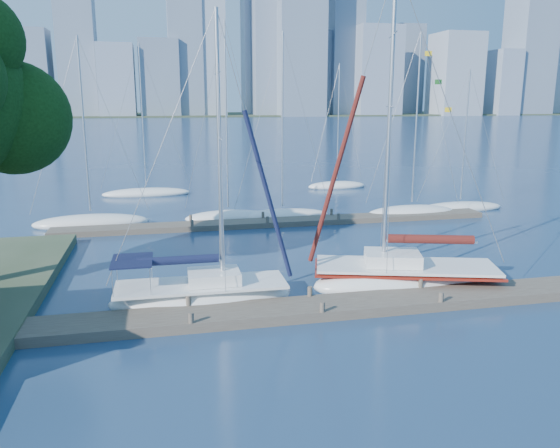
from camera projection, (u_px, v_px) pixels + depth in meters
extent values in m
plane|color=navy|center=(316.00, 313.00, 21.95)|extent=(700.00, 700.00, 0.00)
cube|color=#4A4036|center=(316.00, 308.00, 21.90)|extent=(26.00, 2.00, 0.40)
cube|color=#4A4036|center=(279.00, 222.00, 37.57)|extent=(30.00, 1.80, 0.36)
cube|color=#38472D|center=(168.00, 115.00, 326.82)|extent=(800.00, 100.00, 1.50)
sphere|color=black|center=(13.00, 118.00, 23.98)|extent=(4.98, 4.98, 4.98)
ellipsoid|color=white|center=(202.00, 299.00, 22.90)|extent=(7.64, 2.58, 1.34)
cube|color=white|center=(201.00, 285.00, 22.76)|extent=(7.08, 2.37, 0.11)
cube|color=white|center=(214.00, 277.00, 22.80)|extent=(2.16, 1.65, 0.49)
cylinder|color=silver|center=(220.00, 152.00, 21.73)|extent=(0.16, 0.16, 10.90)
cylinder|color=silver|center=(178.00, 262.00, 22.36)|extent=(3.61, 0.13, 0.09)
cylinder|color=black|center=(178.00, 260.00, 22.34)|extent=(3.32, 0.39, 0.36)
cube|color=black|center=(132.00, 261.00, 21.95)|extent=(1.63, 2.14, 0.07)
ellipsoid|color=white|center=(405.00, 281.00, 25.09)|extent=(9.19, 5.23, 1.53)
cube|color=white|center=(406.00, 266.00, 24.93)|extent=(8.51, 4.83, 0.12)
cube|color=white|center=(392.00, 258.00, 24.89)|extent=(2.88, 2.48, 0.56)
cylinder|color=silver|center=(389.00, 122.00, 23.57)|extent=(0.18, 0.18, 12.86)
cylinder|color=silver|center=(431.00, 241.00, 24.59)|extent=(4.00, 1.28, 0.10)
cylinder|color=#4A1510|center=(431.00, 239.00, 24.57)|extent=(3.77, 1.48, 0.41)
cube|color=maroon|center=(405.00, 269.00, 24.97)|extent=(8.72, 4.99, 0.10)
ellipsoid|color=white|center=(91.00, 223.00, 37.18)|extent=(7.72, 2.48, 1.18)
cylinder|color=silver|center=(84.00, 126.00, 35.75)|extent=(0.13, 0.13, 11.32)
ellipsoid|color=white|center=(229.00, 217.00, 39.08)|extent=(6.50, 3.50, 1.03)
cylinder|color=silver|center=(226.00, 117.00, 37.51)|extent=(0.11, 0.11, 12.66)
ellipsoid|color=white|center=(282.00, 216.00, 39.58)|extent=(6.99, 2.27, 1.01)
cylinder|color=silver|center=(282.00, 121.00, 38.10)|extent=(0.11, 0.11, 12.03)
ellipsoid|color=white|center=(411.00, 213.00, 40.59)|extent=(7.17, 3.74, 1.14)
cylinder|color=silver|center=(417.00, 119.00, 39.07)|extent=(0.12, 0.12, 12.11)
ellipsoid|color=white|center=(460.00, 208.00, 42.57)|extent=(7.24, 2.52, 0.96)
cylinder|color=silver|center=(465.00, 136.00, 41.34)|extent=(0.10, 0.10, 9.74)
ellipsoid|color=white|center=(147.00, 193.00, 49.16)|extent=(7.96, 2.87, 1.02)
cylinder|color=silver|center=(142.00, 116.00, 47.64)|extent=(0.11, 0.11, 12.29)
ellipsoid|color=white|center=(337.00, 186.00, 53.46)|extent=(6.09, 3.33, 0.99)
cylinder|color=silver|center=(338.00, 122.00, 52.11)|extent=(0.11, 0.11, 10.87)
cube|color=slate|center=(27.00, 74.00, 276.47)|extent=(22.76, 17.63, 43.67)
cube|color=gray|center=(80.00, 84.00, 302.92)|extent=(13.38, 17.61, 35.28)
cube|color=gray|center=(117.00, 81.00, 283.89)|extent=(18.16, 19.81, 37.06)
cube|color=slate|center=(159.00, 78.00, 289.78)|extent=(20.72, 16.86, 40.04)
cube|color=gray|center=(206.00, 39.00, 293.17)|extent=(19.64, 14.99, 81.99)
cube|color=gray|center=(257.00, 48.00, 314.65)|extent=(16.78, 17.46, 76.43)
cube|color=slate|center=(301.00, 37.00, 292.85)|extent=(25.00, 18.95, 84.21)
cube|color=gray|center=(327.00, 74.00, 316.68)|extent=(14.32, 17.11, 46.92)
cube|color=gray|center=(377.00, 71.00, 307.12)|extent=(24.72, 18.80, 49.16)
cube|color=slate|center=(405.00, 70.00, 341.63)|extent=(17.31, 17.52, 54.04)
cube|color=gray|center=(455.00, 75.00, 316.90)|extent=(24.36, 23.94, 46.40)
cube|color=gray|center=(501.00, 83.00, 324.35)|extent=(14.37, 21.38, 37.53)
cube|color=slate|center=(530.00, 44.00, 326.42)|extent=(22.55, 23.60, 82.99)
cube|color=gray|center=(547.00, 60.00, 352.24)|extent=(16.08, 17.08, 68.05)
cube|color=slate|center=(75.00, 23.00, 278.45)|extent=(18.63, 18.00, 94.15)
cube|color=slate|center=(184.00, 27.00, 290.05)|extent=(17.77, 18.00, 93.26)
cube|color=slate|center=(267.00, 12.00, 297.44)|extent=(16.33, 18.00, 111.56)
cube|color=slate|center=(345.00, 50.00, 311.06)|extent=(17.91, 18.00, 73.45)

